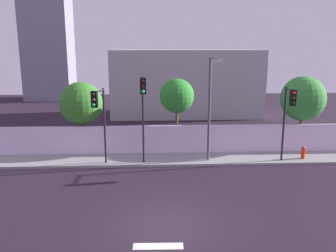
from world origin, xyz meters
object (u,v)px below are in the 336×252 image
at_px(street_lamp_curbside, 210,100).
at_px(fire_hydrant, 303,152).
at_px(traffic_light_left, 99,111).
at_px(traffic_light_right, 289,109).
at_px(traffic_light_center, 143,102).
at_px(roadside_tree_midleft, 177,96).
at_px(roadside_tree_midright, 303,99).
at_px(roadside_tree_leftmost, 81,103).

relative_size(street_lamp_curbside, fire_hydrant, 7.92).
distance_m(street_lamp_curbside, fire_hydrant, 6.84).
height_order(traffic_light_left, traffic_light_right, traffic_light_right).
bearing_deg(traffic_light_left, fire_hydrant, 4.68).
height_order(traffic_light_left, fire_hydrant, traffic_light_left).
relative_size(traffic_light_left, traffic_light_center, 0.87).
bearing_deg(roadside_tree_midleft, street_lamp_curbside, -59.17).
bearing_deg(traffic_light_left, roadside_tree_midright, 15.09).
bearing_deg(fire_hydrant, roadside_tree_leftmost, 169.77).
bearing_deg(traffic_light_center, roadside_tree_midright, 16.97).
height_order(traffic_light_left, street_lamp_curbside, street_lamp_curbside).
bearing_deg(roadside_tree_midright, roadside_tree_leftmost, 180.00).
relative_size(traffic_light_left, street_lamp_curbside, 0.72).
height_order(roadside_tree_midleft, roadside_tree_midright, roadside_tree_midright).
xyz_separation_m(fire_hydrant, roadside_tree_leftmost, (-13.99, 2.52, 2.74)).
xyz_separation_m(roadside_tree_midleft, roadside_tree_midright, (8.49, -0.00, -0.22)).
bearing_deg(roadside_tree_midright, street_lamp_curbside, -156.43).
bearing_deg(street_lamp_curbside, traffic_light_center, -175.47).
bearing_deg(roadside_tree_midleft, traffic_light_left, -142.53).
xyz_separation_m(traffic_light_center, street_lamp_curbside, (3.91, 0.31, 0.06)).
bearing_deg(traffic_light_right, traffic_light_center, 177.97).
bearing_deg(traffic_light_center, traffic_light_right, -2.03).
bearing_deg(traffic_light_right, roadside_tree_leftmost, 164.14).
height_order(traffic_light_right, roadside_tree_midright, roadside_tree_midright).
relative_size(fire_hydrant, roadside_tree_leftmost, 0.17).
bearing_deg(street_lamp_curbside, roadside_tree_midleft, 120.83).
bearing_deg(roadside_tree_midleft, traffic_light_right, -29.83).
xyz_separation_m(street_lamp_curbside, roadside_tree_midleft, (-1.75, 2.94, -0.17)).
bearing_deg(traffic_light_right, fire_hydrant, 33.85).
height_order(traffic_light_center, roadside_tree_leftmost, traffic_light_center).
xyz_separation_m(traffic_light_center, roadside_tree_midright, (10.64, 3.25, -0.33)).
bearing_deg(traffic_light_left, street_lamp_curbside, 5.33).
distance_m(traffic_light_left, traffic_light_right, 10.79).
distance_m(roadside_tree_leftmost, roadside_tree_midright, 14.78).
bearing_deg(traffic_light_center, street_lamp_curbside, 4.53).
distance_m(traffic_light_center, fire_hydrant, 10.41).
distance_m(traffic_light_center, roadside_tree_midright, 11.13).
relative_size(traffic_light_right, street_lamp_curbside, 0.73).
distance_m(traffic_light_center, roadside_tree_midleft, 3.90).
height_order(fire_hydrant, roadside_tree_leftmost, roadside_tree_leftmost).
xyz_separation_m(fire_hydrant, roadside_tree_midleft, (-7.70, 2.52, 3.18)).
relative_size(traffic_light_center, roadside_tree_midleft, 1.04).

